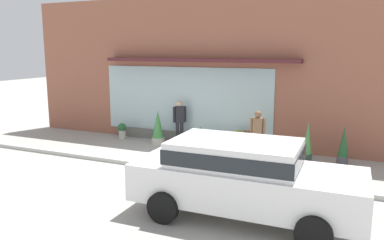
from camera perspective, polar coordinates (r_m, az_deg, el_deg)
ground_plane at (r=11.25m, az=-5.01°, el=-6.78°), size 60.00×60.00×0.00m
curb_strip at (r=11.06m, az=-5.51°, el=-6.76°), size 14.00×0.24×0.12m
storefront at (r=13.65m, az=1.28°, el=7.08°), size 14.00×0.81×5.16m
fire_hydrant at (r=11.16m, az=5.76°, el=-4.40°), size 0.40×0.36×0.93m
pedestrian_with_handbag at (r=11.47m, az=9.55°, el=-1.94°), size 0.63×0.23×1.57m
pedestrian_passerby at (r=13.52m, az=-1.86°, el=0.15°), size 0.39×0.35×1.56m
parked_car_white at (r=7.75m, az=7.43°, el=-7.95°), size 4.53×1.99×1.56m
potted_plant_by_entrance at (r=12.78m, az=6.89°, el=-3.00°), size 0.55×0.55×0.72m
potted_plant_corner_tall at (r=11.96m, az=16.74°, el=-3.22°), size 0.29×0.29×1.22m
potted_plant_window_right at (r=11.94m, az=21.51°, el=-3.71°), size 0.32×0.32×1.15m
potted_plant_low_front at (r=14.69m, az=-10.32°, el=-1.49°), size 0.32×0.32×0.60m
potted_plant_trailing_edge at (r=12.83m, az=1.25°, el=-2.76°), size 0.49×0.49×0.82m
potted_plant_window_left at (r=13.64m, az=-5.07°, el=-1.19°), size 0.46×0.46×1.21m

